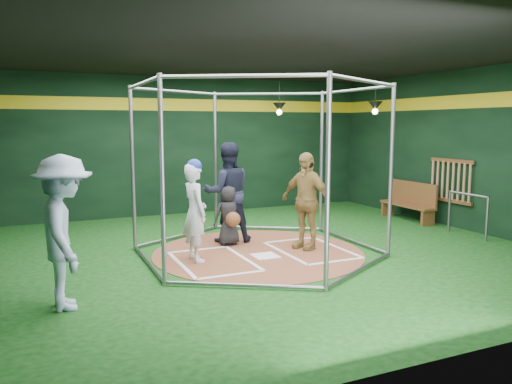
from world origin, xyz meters
name	(u,v)px	position (x,y,z in m)	size (l,w,h in m)	color
room_shell	(258,156)	(0.00, 0.01, 1.75)	(10.10, 9.10, 3.53)	#0C380C
clay_disc	(258,252)	(0.00, 0.00, 0.01)	(3.80, 3.80, 0.01)	brown
home_plate	(265,256)	(0.00, -0.30, 0.02)	(0.43, 0.43, 0.01)	white
batter_box_left	(213,261)	(-0.95, -0.25, 0.02)	(1.17, 1.77, 0.01)	white
batter_box_right	(311,250)	(0.95, -0.25, 0.02)	(1.17, 1.77, 0.01)	white
batting_cage	(258,170)	(0.00, 0.00, 1.50)	(4.05, 4.67, 3.00)	gray
bat_rack	(451,181)	(4.93, 0.40, 1.05)	(0.07, 1.25, 0.98)	brown
pendant_lamp_near	(279,107)	(2.20, 3.60, 2.74)	(0.34, 0.34, 0.90)	black
pendant_lamp_far	(375,106)	(4.00, 2.00, 2.74)	(0.34, 0.34, 0.90)	black
batter_figure	(195,210)	(-1.20, -0.07, 0.87)	(0.45, 0.64, 1.73)	silver
visitor_leopard	(306,201)	(0.93, -0.06, 0.91)	(1.05, 0.44, 1.79)	tan
catcher_figure	(229,216)	(-0.29, 0.74, 0.58)	(0.57, 0.58, 1.14)	black
umpire	(227,192)	(-0.20, 1.02, 0.99)	(0.95, 0.74, 1.95)	black
bystander_blue	(64,232)	(-3.32, -1.50, 0.97)	(1.26, 0.72, 1.94)	#AEC4E6
dugout_bench	(410,201)	(4.62, 1.37, 0.48)	(0.37, 1.60, 0.94)	brown
steel_railing	(468,207)	(4.55, -0.48, 0.60)	(0.05, 1.04, 0.90)	gray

